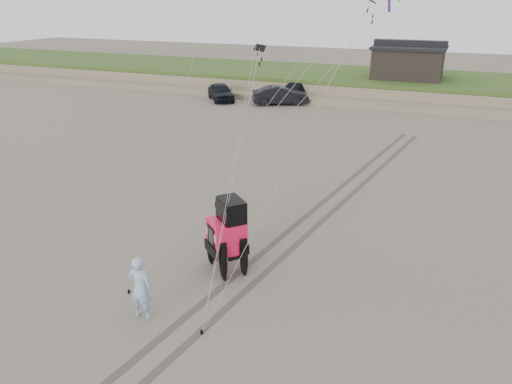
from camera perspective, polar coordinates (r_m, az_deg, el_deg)
ground at (r=16.13m, az=-7.31°, el=-11.82°), size 160.00×160.00×0.00m
dune_ridge at (r=50.21m, az=14.49°, el=11.72°), size 160.00×14.25×1.73m
cabin at (r=49.15m, az=17.03°, el=14.12°), size 6.40×5.40×3.35m
truck_a at (r=45.74m, az=-4.05°, el=11.35°), size 4.18×4.62×1.52m
truck_b at (r=43.88m, az=2.79°, el=10.98°), size 5.05×3.67×1.58m
truck_c at (r=46.57m, az=4.52°, el=11.49°), size 2.72×5.34×1.48m
jeep at (r=17.01m, az=-3.38°, el=-5.77°), size 5.50×5.70×2.06m
man at (r=14.99m, az=-13.08°, el=-10.59°), size 0.75×0.51×1.99m
stake_main at (r=16.67m, az=-14.33°, el=-10.95°), size 0.08×0.08×0.12m
stake_aux at (r=14.56m, az=-6.23°, el=-15.64°), size 0.08×0.08×0.12m
tire_tracks at (r=22.04m, az=7.55°, el=-2.25°), size 5.22×29.74×0.01m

